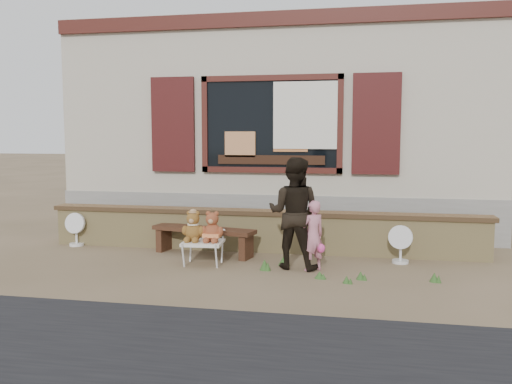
% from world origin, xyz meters
% --- Properties ---
extents(ground, '(80.00, 80.00, 0.00)m').
position_xyz_m(ground, '(0.00, 0.00, 0.00)').
color(ground, brown).
rests_on(ground, ground).
extents(shopfront, '(8.04, 5.13, 4.00)m').
position_xyz_m(shopfront, '(0.00, 4.49, 2.00)').
color(shopfront, '#B0A38F').
rests_on(shopfront, ground).
extents(brick_wall, '(7.10, 0.36, 0.67)m').
position_xyz_m(brick_wall, '(0.00, 1.00, 0.34)').
color(brick_wall, tan).
rests_on(brick_wall, ground).
extents(bench, '(1.72, 0.72, 0.43)m').
position_xyz_m(bench, '(-0.83, 0.55, 0.31)').
color(bench, '#371F13').
rests_on(bench, ground).
extents(folding_chair, '(0.59, 0.53, 0.35)m').
position_xyz_m(folding_chair, '(-0.64, -0.08, 0.31)').
color(folding_chair, silver).
rests_on(folding_chair, ground).
extents(teddy_bear_left, '(0.35, 0.31, 0.45)m').
position_xyz_m(teddy_bear_left, '(-0.78, -0.09, 0.57)').
color(teddy_bear_left, brown).
rests_on(teddy_bear_left, folding_chair).
extents(teddy_bear_right, '(0.35, 0.31, 0.45)m').
position_xyz_m(teddy_bear_right, '(-0.50, -0.07, 0.57)').
color(teddy_bear_right, brown).
rests_on(teddy_bear_right, folding_chair).
extents(child, '(0.42, 0.41, 0.98)m').
position_xyz_m(child, '(0.94, -0.10, 0.49)').
color(child, pink).
rests_on(child, ground).
extents(adult, '(0.84, 0.70, 1.56)m').
position_xyz_m(adult, '(0.66, -0.00, 0.78)').
color(adult, black).
rests_on(adult, ground).
extents(fan_left, '(0.35, 0.24, 0.57)m').
position_xyz_m(fan_left, '(-3.13, 0.80, 0.28)').
color(fan_left, white).
rests_on(fan_left, ground).
extents(fan_right, '(0.36, 0.24, 0.57)m').
position_xyz_m(fan_right, '(2.16, 0.58, 0.28)').
color(fan_right, silver).
rests_on(fan_right, ground).
extents(grass_tufts, '(2.36, 0.90, 0.15)m').
position_xyz_m(grass_tufts, '(1.02, -0.25, 0.06)').
color(grass_tufts, '#315823').
rests_on(grass_tufts, ground).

